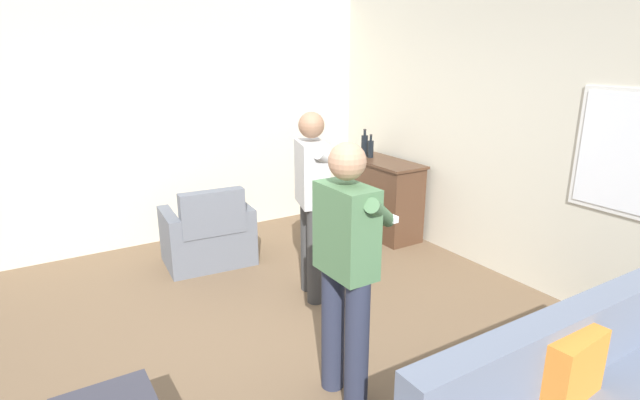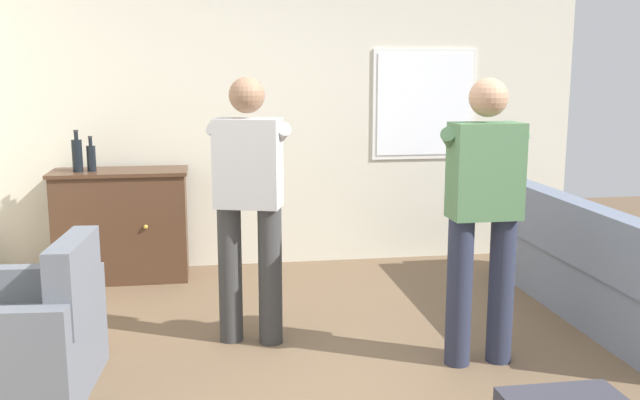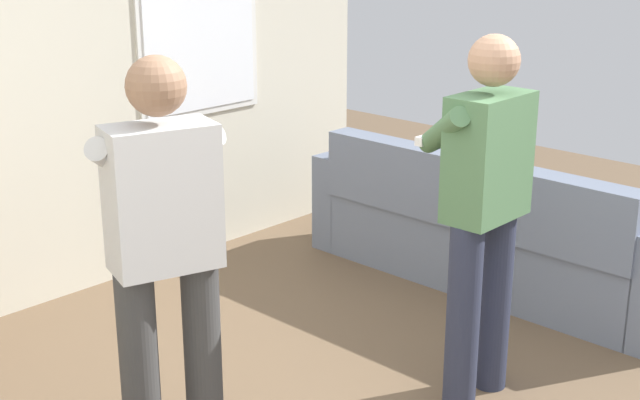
{
  "view_description": "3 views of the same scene",
  "coord_description": "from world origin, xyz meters",
  "px_view_note": "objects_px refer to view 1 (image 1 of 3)",
  "views": [
    {
      "loc": [
        3.09,
        -1.39,
        2.17
      ],
      "look_at": [
        -0.02,
        0.54,
        1.07
      ],
      "focal_mm": 28.0,
      "sensor_mm": 36.0,
      "label": 1
    },
    {
      "loc": [
        -0.74,
        -3.62,
        1.73
      ],
      "look_at": [
        -0.08,
        0.5,
        0.96
      ],
      "focal_mm": 40.0,
      "sensor_mm": 36.0,
      "label": 2
    },
    {
      "loc": [
        -2.35,
        -1.82,
        2.15
      ],
      "look_at": [
        -0.08,
        0.33,
        1.14
      ],
      "focal_mm": 50.0,
      "sensor_mm": 36.0,
      "label": 3
    }
  ],
  "objects_px": {
    "bottle_liquor_amber": "(371,148)",
    "person_standing_left": "(313,198)",
    "sideboard_cabinet": "(381,197)",
    "bottle_wine_green": "(364,145)",
    "armchair": "(209,237)",
    "person_standing_right": "(347,264)"
  },
  "relations": [
    {
      "from": "armchair",
      "to": "person_standing_right",
      "type": "relative_size",
      "value": 0.55
    },
    {
      "from": "sideboard_cabinet",
      "to": "bottle_wine_green",
      "type": "relative_size",
      "value": 3.26
    },
    {
      "from": "bottle_wine_green",
      "to": "bottle_liquor_amber",
      "type": "distance_m",
      "value": 0.11
    },
    {
      "from": "armchair",
      "to": "bottle_liquor_amber",
      "type": "bearing_deg",
      "value": 89.42
    },
    {
      "from": "bottle_wine_green",
      "to": "person_standing_right",
      "type": "relative_size",
      "value": 0.2
    },
    {
      "from": "bottle_liquor_amber",
      "to": "person_standing_left",
      "type": "distance_m",
      "value": 1.92
    },
    {
      "from": "bottle_liquor_amber",
      "to": "person_standing_left",
      "type": "height_order",
      "value": "person_standing_left"
    },
    {
      "from": "person_standing_right",
      "to": "sideboard_cabinet",
      "type": "bearing_deg",
      "value": 137.36
    },
    {
      "from": "sideboard_cabinet",
      "to": "person_standing_left",
      "type": "xyz_separation_m",
      "value": [
        0.96,
        -1.54,
        0.48
      ]
    },
    {
      "from": "person_standing_left",
      "to": "bottle_liquor_amber",
      "type": "bearing_deg",
      "value": 127.6
    },
    {
      "from": "armchair",
      "to": "bottle_wine_green",
      "type": "height_order",
      "value": "bottle_wine_green"
    },
    {
      "from": "bottle_wine_green",
      "to": "person_standing_left",
      "type": "xyz_separation_m",
      "value": [
        1.27,
        -1.5,
        -0.11
      ]
    },
    {
      "from": "armchair",
      "to": "person_standing_right",
      "type": "bearing_deg",
      "value": 0.35
    },
    {
      "from": "bottle_wine_green",
      "to": "person_standing_right",
      "type": "bearing_deg",
      "value": -38.43
    },
    {
      "from": "armchair",
      "to": "person_standing_left",
      "type": "distance_m",
      "value": 1.47
    },
    {
      "from": "armchair",
      "to": "bottle_liquor_amber",
      "type": "relative_size",
      "value": 3.27
    },
    {
      "from": "armchair",
      "to": "bottle_liquor_amber",
      "type": "distance_m",
      "value": 2.21
    },
    {
      "from": "sideboard_cabinet",
      "to": "person_standing_right",
      "type": "bearing_deg",
      "value": -42.64
    },
    {
      "from": "person_standing_right",
      "to": "person_standing_left",
      "type": "bearing_deg",
      "value": 157.32
    },
    {
      "from": "sideboard_cabinet",
      "to": "armchair",
      "type": "bearing_deg",
      "value": -96.23
    },
    {
      "from": "bottle_liquor_amber",
      "to": "person_standing_right",
      "type": "bearing_deg",
      "value": -39.8
    },
    {
      "from": "person_standing_right",
      "to": "bottle_wine_green",
      "type": "bearing_deg",
      "value": 141.57
    }
  ]
}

